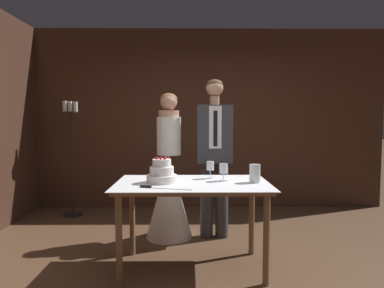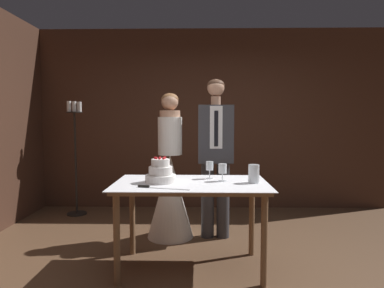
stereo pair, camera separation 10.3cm
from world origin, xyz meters
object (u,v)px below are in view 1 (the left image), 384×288
object	(u,v)px
wine_glass_near	(224,169)
bride	(169,185)
wine_glass_middle	(210,167)
groom	(214,151)
tiered_cake	(162,173)
hurricane_candle	(255,174)
cake_table	(192,193)
cake_knife	(156,187)
candle_stand	(71,156)

from	to	relation	value
wine_glass_near	bride	bearing A→B (deg)	125.57
wine_glass_middle	groom	size ratio (longest dim) A/B	0.09
tiered_cake	wine_glass_near	distance (m)	0.58
wine_glass_middle	hurricane_candle	distance (m)	0.45
wine_glass_near	bride	distance (m)	1.00
cake_table	wine_glass_near	distance (m)	0.37
wine_glass_near	groom	size ratio (longest dim) A/B	0.09
wine_glass_near	hurricane_candle	xyz separation A→B (m)	(0.28, -0.08, -0.03)
cake_knife	groom	world-z (taller)	groom
cake_table	wine_glass_middle	bearing A→B (deg)	49.87
cake_knife	wine_glass_middle	xyz separation A→B (m)	(0.48, 0.47, 0.11)
wine_glass_middle	candle_stand	bearing A→B (deg)	140.28
cake_table	wine_glass_middle	world-z (taller)	wine_glass_middle
tiered_cake	wine_glass_near	size ratio (longest dim) A/B	1.72
hurricane_candle	candle_stand	bearing A→B (deg)	142.03
hurricane_candle	groom	bearing A→B (deg)	109.65
wine_glass_middle	bride	size ratio (longest dim) A/B	0.10
bride	groom	bearing A→B (deg)	-0.06
wine_glass_near	wine_glass_middle	bearing A→B (deg)	131.41
tiered_cake	bride	size ratio (longest dim) A/B	0.17
cake_table	bride	distance (m)	0.90
bride	groom	xyz separation A→B (m)	(0.53, -0.00, 0.40)
wine_glass_middle	bride	distance (m)	0.84
wine_glass_middle	candle_stand	size ratio (longest dim) A/B	0.10
cake_knife	candle_stand	bearing A→B (deg)	139.17
bride	wine_glass_middle	bearing A→B (deg)	-55.74
tiered_cake	cake_knife	size ratio (longest dim) A/B	0.62
wine_glass_near	groom	xyz separation A→B (m)	(-0.03, 0.78, 0.09)
cake_knife	candle_stand	size ratio (longest dim) A/B	0.27
cake_knife	wine_glass_near	bearing A→B (deg)	43.65
groom	cake_table	bearing A→B (deg)	-107.18
cake_knife	hurricane_candle	size ratio (longest dim) A/B	2.69
cake_knife	groom	size ratio (longest dim) A/B	0.24
cake_table	tiered_cake	size ratio (longest dim) A/B	4.99
wine_glass_near	wine_glass_middle	size ratio (longest dim) A/B	0.97
cake_knife	candle_stand	distance (m)	2.47
tiered_cake	groom	bearing A→B (deg)	57.26
cake_table	bride	bearing A→B (deg)	107.17
cake_table	wine_glass_middle	size ratio (longest dim) A/B	8.28
cake_table	hurricane_candle	size ratio (longest dim) A/B	8.36
cake_table	wine_glass_near	size ratio (longest dim) A/B	8.56
tiered_cake	candle_stand	distance (m)	2.28
cake_table	candle_stand	xyz separation A→B (m)	(-1.71, 1.78, 0.15)
cake_knife	candle_stand	world-z (taller)	candle_stand
hurricane_candle	groom	size ratio (longest dim) A/B	0.09
wine_glass_middle	groom	distance (m)	0.66
cake_knife	candle_stand	xyz separation A→B (m)	(-1.40, 2.03, 0.05)
wine_glass_near	bride	xyz separation A→B (m)	(-0.56, 0.78, -0.31)
tiered_cake	candle_stand	bearing A→B (deg)	128.99
wine_glass_near	hurricane_candle	bearing A→B (deg)	-16.29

